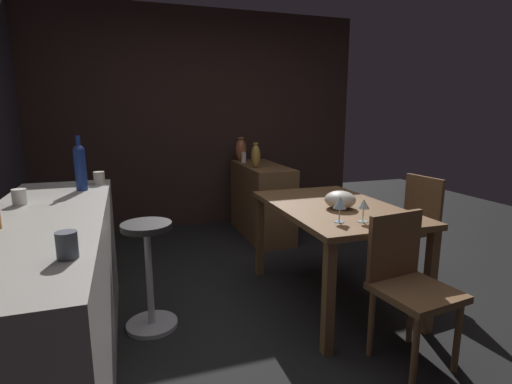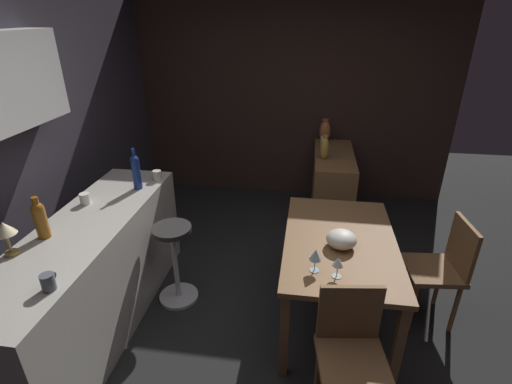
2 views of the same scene
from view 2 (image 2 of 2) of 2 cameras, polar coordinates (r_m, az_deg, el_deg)
The scene contains 20 objects.
ground_plane at distance 3.25m, azimuth 3.58°, elevation -19.19°, with size 9.00×9.00×0.00m, color black.
wall_side_right at distance 4.97m, azimuth 3.09°, elevation 14.16°, with size 0.10×4.40×2.60m, color #33231E.
dining_table at distance 2.97m, azimuth 12.43°, elevation -8.46°, with size 1.32×0.82×0.74m.
kitchen_counter at distance 3.22m, azimuth -23.28°, elevation -11.61°, with size 2.10×0.60×0.90m, color #B2ADA3.
sideboard_cabinet at distance 4.55m, azimuth 11.31°, elevation 0.76°, with size 1.10×0.44×0.82m, color brown.
chair_near_window at distance 2.49m, azimuth 14.05°, elevation -22.03°, with size 0.45×0.45×0.85m.
chair_by_doorway at distance 3.31m, azimuth 26.12°, elevation -10.05°, with size 0.44×0.44×0.89m.
bar_stool at distance 3.30m, azimuth -12.07°, elevation -10.23°, with size 0.34×0.34×0.72m.
wine_glass_left at distance 2.50m, azimuth 8.95°, elevation -9.38°, with size 0.08×0.08×0.16m.
wine_glass_right at distance 2.49m, azimuth 12.26°, elevation -10.34°, with size 0.07×0.07×0.14m.
fruit_bowl at distance 2.81m, azimuth 12.74°, elevation -6.93°, with size 0.22×0.22×0.12m, color beige.
wine_bottle_cobalt at distance 3.36m, azimuth -17.62°, elevation 3.09°, with size 0.07×0.07×0.36m.
wine_bottle_amber at distance 2.89m, azimuth -29.75°, elevation -3.45°, with size 0.08×0.08×0.30m.
cup_slate at distance 2.41m, azimuth -28.80°, elevation -11.78°, with size 0.11×0.07×0.10m.
cup_white at distance 3.28m, azimuth -24.34°, elevation -0.91°, with size 0.11×0.08×0.09m.
cup_cream at distance 3.53m, azimuth -14.65°, elevation 2.45°, with size 0.11×0.08×0.09m.
counter_lamp at distance 2.78m, azimuth -33.64°, elevation -4.84°, with size 0.13×0.13×0.23m.
pillar_candle_tall at distance 4.61m, azimuth 10.04°, elevation 7.51°, with size 0.06×0.06×0.15m.
vase_copper at distance 4.77m, azimuth 10.33°, elevation 9.03°, with size 0.14×0.14×0.28m.
vase_brass at distance 4.18m, azimuth 10.28°, elevation 6.55°, with size 0.10×0.10×0.27m.
Camera 2 is at (-2.30, -0.14, 2.28)m, focal length 26.58 mm.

